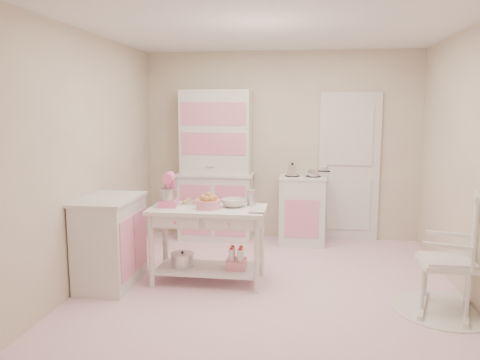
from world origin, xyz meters
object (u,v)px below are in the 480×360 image
rocking_chair (448,252)px  work_table (208,245)px  base_cabinet (110,241)px  bread_basket (209,204)px  hutch (216,165)px  stand_mixer (169,190)px  stove (302,210)px

rocking_chair → work_table: bearing=-173.0°
base_cabinet → bread_basket: size_ratio=3.68×
hutch → bread_basket: size_ratio=8.32×
base_cabinet → work_table: base_cabinet is taller
rocking_chair → work_table: size_ratio=0.92×
stand_mixer → bread_basket: 0.46m
base_cabinet → stand_mixer: (0.56, 0.24, 0.51)m
hutch → bread_basket: bearing=-81.6°
stand_mixer → base_cabinet: bearing=-164.2°
hutch → stove: hutch is taller
hutch → bread_basket: hutch is taller
work_table → bread_basket: size_ratio=4.80×
base_cabinet → bread_basket: bearing=9.5°
stove → work_table: bearing=-121.0°
base_cabinet → bread_basket: (1.00, 0.17, 0.39)m
hutch → bread_basket: (0.25, -1.71, -0.19)m
stove → base_cabinet: bearing=-136.8°
hutch → base_cabinet: (-0.75, -1.88, -0.58)m
stove → hutch: bearing=177.6°
rocking_chair → bread_basket: 2.30m
stand_mixer → stove: bearing=41.9°
base_cabinet → bread_basket: 1.09m
stove → base_cabinet: size_ratio=1.00×
hutch → stove: bearing=-2.4°
base_cabinet → work_table: bearing=12.5°
hutch → base_cabinet: 2.11m
base_cabinet → stand_mixer: 0.80m
hutch → stand_mixer: 1.66m
hutch → rocking_chair: size_ratio=1.89×
rocking_chair → work_table: (-2.27, 0.41, -0.15)m
work_table → stand_mixer: 0.71m
work_table → stand_mixer: stand_mixer is taller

